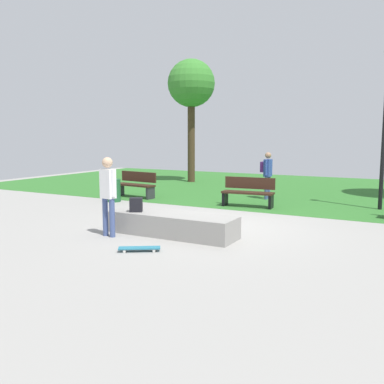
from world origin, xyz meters
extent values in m
plane|color=gray|center=(0.00, 0.00, 0.00)|extent=(28.00, 28.00, 0.00)
cube|color=#2D6B28|center=(0.00, 8.10, 0.00)|extent=(26.60, 11.81, 0.01)
cube|color=gray|center=(-0.41, -1.42, 0.24)|extent=(2.95, 0.86, 0.48)
cube|color=black|center=(-1.27, -1.57, 0.64)|extent=(0.34, 0.31, 0.32)
cylinder|color=#3F5184|center=(-1.69, -2.15, 0.42)|extent=(0.12, 0.12, 0.85)
cylinder|color=#3F5184|center=(-1.47, -2.18, 0.42)|extent=(0.12, 0.12, 0.85)
cube|color=white|center=(-1.58, -2.16, 1.17)|extent=(0.35, 0.25, 0.64)
cylinder|color=white|center=(-1.75, -2.14, 1.19)|extent=(0.09, 0.09, 0.59)
cylinder|color=white|center=(-1.41, -2.19, 1.19)|extent=(0.09, 0.09, 0.59)
sphere|color=tan|center=(-1.58, -2.16, 1.63)|extent=(0.23, 0.23, 0.23)
cube|color=teal|center=(-0.27, -2.86, 0.07)|extent=(0.78, 0.60, 0.02)
cylinder|color=silver|center=(-0.07, -2.65, 0.03)|extent=(0.06, 0.06, 0.06)
cylinder|color=silver|center=(0.01, -2.78, 0.03)|extent=(0.06, 0.06, 0.06)
cylinder|color=silver|center=(-0.55, -2.94, 0.03)|extent=(0.06, 0.06, 0.06)
cylinder|color=silver|center=(-0.46, -3.08, 0.03)|extent=(0.06, 0.06, 0.06)
cube|color=#331E14|center=(-0.30, 2.93, 0.45)|extent=(1.63, 0.58, 0.06)
cube|color=#331E14|center=(-0.32, 3.15, 0.73)|extent=(1.60, 0.20, 0.36)
cube|color=black|center=(0.44, 2.99, 0.23)|extent=(0.11, 0.40, 0.45)
cube|color=black|center=(-1.03, 2.87, 0.23)|extent=(0.11, 0.40, 0.45)
cube|color=#331E14|center=(-4.60, 2.95, 0.45)|extent=(1.64, 0.62, 0.06)
cube|color=#331E14|center=(-4.58, 3.17, 0.73)|extent=(1.60, 0.24, 0.36)
cube|color=#2D2D33|center=(-3.87, 2.87, 0.23)|extent=(0.12, 0.40, 0.45)
cube|color=#2D2D33|center=(-5.33, 3.03, 0.23)|extent=(0.12, 0.40, 0.45)
cylinder|color=#42301E|center=(-5.31, 8.49, 1.98)|extent=(0.34, 0.34, 3.96)
sphere|color=#387F2D|center=(-5.31, 8.49, 4.62)|extent=(2.20, 2.20, 2.20)
cylinder|color=black|center=(3.36, 4.42, 2.24)|extent=(0.12, 0.12, 4.47)
cylinder|color=#1E592D|center=(-4.65, 1.84, 0.38)|extent=(0.46, 0.46, 0.76)
cylinder|color=#3F5184|center=(-0.29, 4.95, 0.40)|extent=(0.12, 0.12, 0.79)
cylinder|color=#3F5184|center=(-0.31, 4.73, 0.40)|extent=(0.12, 0.12, 0.79)
cube|color=#2D4799|center=(-0.30, 4.84, 1.09)|extent=(0.22, 0.33, 0.59)
cylinder|color=#2D4799|center=(-0.29, 5.01, 1.11)|extent=(0.09, 0.09, 0.55)
cylinder|color=#2D4799|center=(-0.31, 4.67, 1.11)|extent=(0.09, 0.09, 0.55)
sphere|color=#9E7556|center=(-0.30, 4.84, 1.52)|extent=(0.21, 0.21, 0.21)
cube|color=#4C1E66|center=(-0.46, 4.86, 1.12)|extent=(0.18, 0.27, 0.36)
camera|label=1|loc=(4.42, -9.40, 2.21)|focal=40.00mm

